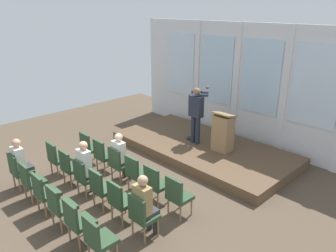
{
  "coord_description": "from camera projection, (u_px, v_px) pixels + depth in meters",
  "views": [
    {
      "loc": [
        5.77,
        -3.42,
        4.21
      ],
      "look_at": [
        -0.06,
        2.25,
        1.2
      ],
      "focal_mm": 34.87,
      "sensor_mm": 36.0,
      "label": 1
    }
  ],
  "objects": [
    {
      "name": "chair_r1_c2",
      "position": [
        84.0,
        175.0,
        7.51
      ],
      "size": [
        0.46,
        0.44,
        0.94
      ],
      "color": "olive",
      "rests_on": "ground"
    },
    {
      "name": "lectern",
      "position": [
        223.0,
        132.0,
        9.24
      ],
      "size": [
        0.6,
        0.48,
        1.16
      ],
      "color": "#93724C",
      "rests_on": "stage_platform"
    },
    {
      "name": "rear_partition",
      "position": [
        239.0,
        83.0,
        10.32
      ],
      "size": [
        8.19,
        0.14,
        3.76
      ],
      "color": "silver",
      "rests_on": "ground"
    },
    {
      "name": "mic_stand",
      "position": [
        191.0,
        129.0,
        10.13
      ],
      "size": [
        0.28,
        0.28,
        1.55
      ],
      "color": "black",
      "rests_on": "stage_platform"
    },
    {
      "name": "chair_r0_c2",
      "position": [
        118.0,
        162.0,
        8.14
      ],
      "size": [
        0.46,
        0.44,
        0.94
      ],
      "color": "olive",
      "rests_on": "ground"
    },
    {
      "name": "chair_r2_c5",
      "position": [
        98.0,
        238.0,
        5.49
      ],
      "size": [
        0.46,
        0.44,
        0.94
      ],
      "color": "olive",
      "rests_on": "ground"
    },
    {
      "name": "chair_r0_c1",
      "position": [
        103.0,
        154.0,
        8.6
      ],
      "size": [
        0.46,
        0.44,
        0.94
      ],
      "color": "olive",
      "rests_on": "ground"
    },
    {
      "name": "chair_r2_c3",
      "position": [
        59.0,
        204.0,
        6.42
      ],
      "size": [
        0.46,
        0.44,
        0.94
      ],
      "color": "olive",
      "rests_on": "ground"
    },
    {
      "name": "chair_r2_c0",
      "position": [
        19.0,
        169.0,
        7.81
      ],
      "size": [
        0.46,
        0.44,
        0.94
      ],
      "color": "olive",
      "rests_on": "ground"
    },
    {
      "name": "audience_r0_c2",
      "position": [
        121.0,
        155.0,
        8.13
      ],
      "size": [
        0.36,
        0.39,
        1.3
      ],
      "color": "#2D2D33",
      "rests_on": "ground"
    },
    {
      "name": "chair_r1_c5",
      "position": [
        142.0,
        214.0,
        6.12
      ],
      "size": [
        0.46,
        0.44,
        0.94
      ],
      "color": "olive",
      "rests_on": "ground"
    },
    {
      "name": "audience_r1_c2",
      "position": [
        86.0,
        166.0,
        7.49
      ],
      "size": [
        0.36,
        0.39,
        1.37
      ],
      "color": "#2D2D33",
      "rests_on": "ground"
    },
    {
      "name": "chair_r1_c0",
      "position": [
        56.0,
        157.0,
        8.44
      ],
      "size": [
        0.46,
        0.44,
        0.94
      ],
      "color": "olive",
      "rests_on": "ground"
    },
    {
      "name": "chair_r2_c2",
      "position": [
        44.0,
        191.0,
        6.88
      ],
      "size": [
        0.46,
        0.44,
        0.94
      ],
      "color": "olive",
      "rests_on": "ground"
    },
    {
      "name": "ground_plane",
      "position": [
        101.0,
        198.0,
        7.58
      ],
      "size": [
        13.73,
        13.73,
        0.0
      ],
      "primitive_type": "plane",
      "color": "brown"
    },
    {
      "name": "audience_r2_c0",
      "position": [
        21.0,
        161.0,
        7.79
      ],
      "size": [
        0.36,
        0.39,
        1.3
      ],
      "color": "#2D2D33",
      "rests_on": "ground"
    },
    {
      "name": "audience_r1_c5",
      "position": [
        145.0,
        203.0,
        6.11
      ],
      "size": [
        0.36,
        0.39,
        1.33
      ],
      "color": "#2D2D33",
      "rests_on": "ground"
    },
    {
      "name": "chair_r1_c4",
      "position": [
        120.0,
        199.0,
        6.59
      ],
      "size": [
        0.46,
        0.44,
        0.94
      ],
      "color": "olive",
      "rests_on": "ground"
    },
    {
      "name": "chair_r0_c3",
      "position": [
        136.0,
        172.0,
        7.68
      ],
      "size": [
        0.46,
        0.44,
        0.94
      ],
      "color": "olive",
      "rests_on": "ground"
    },
    {
      "name": "chair_r2_c1",
      "position": [
        30.0,
        179.0,
        7.34
      ],
      "size": [
        0.46,
        0.44,
        0.94
      ],
      "color": "olive",
      "rests_on": "ground"
    },
    {
      "name": "chair_r0_c4",
      "position": [
        155.0,
        182.0,
        7.22
      ],
      "size": [
        0.46,
        0.44,
        0.94
      ],
      "color": "olive",
      "rests_on": "ground"
    },
    {
      "name": "chair_r1_c1",
      "position": [
        70.0,
        166.0,
        7.97
      ],
      "size": [
        0.46,
        0.44,
        0.94
      ],
      "color": "olive",
      "rests_on": "ground"
    },
    {
      "name": "chair_r0_c0",
      "position": [
        89.0,
        146.0,
        9.07
      ],
      "size": [
        0.46,
        0.44,
        0.94
      ],
      "color": "olive",
      "rests_on": "ground"
    },
    {
      "name": "chair_r2_c4",
      "position": [
        77.0,
        220.0,
        5.96
      ],
      "size": [
        0.46,
        0.44,
        0.94
      ],
      "color": "olive",
      "rests_on": "ground"
    },
    {
      "name": "chair_r0_c5",
      "position": [
        177.0,
        194.0,
        6.75
      ],
      "size": [
        0.46,
        0.44,
        0.94
      ],
      "color": "olive",
      "rests_on": "ground"
    },
    {
      "name": "chair_r1_c3",
      "position": [
        101.0,
        187.0,
        7.05
      ],
      "size": [
        0.46,
        0.44,
        0.94
      ],
      "color": "olive",
      "rests_on": "ground"
    },
    {
      "name": "stage_platform",
      "position": [
        202.0,
        148.0,
        9.91
      ],
      "size": [
        5.45,
        2.69,
        0.28
      ],
      "primitive_type": "cube",
      "color": "brown",
      "rests_on": "ground"
    },
    {
      "name": "speaker",
      "position": [
        196.0,
        111.0,
        9.62
      ],
      "size": [
        0.5,
        0.69,
        1.71
      ],
      "color": "#232838",
      "rests_on": "stage_platform"
    }
  ]
}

